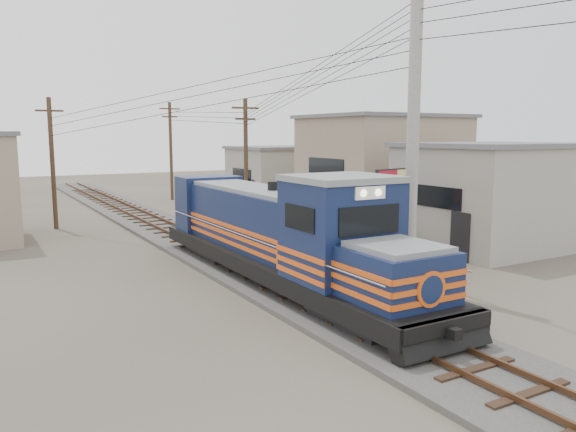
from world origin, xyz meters
TOP-DOWN VIEW (x-y plane):
  - ground at (0.00, 0.00)m, footprint 120.00×120.00m
  - ballast at (0.00, 10.00)m, footprint 3.60×70.00m
  - track at (0.00, 10.00)m, footprint 1.15×70.00m
  - locomotive at (0.00, 1.94)m, footprint 2.81×15.31m
  - utility_pole_main at (3.50, -0.50)m, footprint 0.40×0.40m
  - wooden_pole_mid at (4.50, 14.00)m, footprint 1.60×0.24m
  - wooden_pole_far at (4.80, 28.00)m, footprint 1.60×0.24m
  - wooden_pole_left at (-5.00, 18.00)m, footprint 1.60×0.24m
  - power_lines at (-0.14, 8.49)m, footprint 9.65×19.00m
  - shophouse_front at (11.50, 3.00)m, footprint 7.35×6.30m
  - shophouse_mid at (12.50, 12.00)m, footprint 8.40×7.35m
  - shophouse_back at (11.00, 22.00)m, footprint 6.30×6.30m
  - billboard at (5.65, 2.75)m, footprint 2.39×0.63m
  - market_umbrella at (5.32, 3.35)m, footprint 2.40×2.40m
  - vendor at (7.16, 5.42)m, footprint 0.71×0.66m
  - plant_nursery at (4.79, 5.33)m, footprint 3.46×2.98m

SIDE VIEW (x-z plane):
  - ground at x=0.00m, z-range 0.00..0.00m
  - ballast at x=0.00m, z-range 0.00..0.16m
  - track at x=0.00m, z-range 0.20..0.32m
  - plant_nursery at x=4.79m, z-range -0.08..1.04m
  - vendor at x=7.16m, z-range 0.00..1.62m
  - locomotive at x=0.00m, z-range -0.23..3.57m
  - market_umbrella at x=5.32m, z-range 0.82..3.00m
  - shophouse_back at x=11.00m, z-range 0.01..4.21m
  - shophouse_front at x=11.50m, z-range 0.01..4.71m
  - billboard at x=5.65m, z-range 0.90..4.64m
  - shophouse_mid at x=12.50m, z-range 0.01..6.21m
  - wooden_pole_mid at x=4.50m, z-range 0.18..7.18m
  - wooden_pole_left at x=-5.00m, z-range 0.18..7.18m
  - wooden_pole_far at x=4.80m, z-range 0.18..7.68m
  - utility_pole_main at x=3.50m, z-range 0.00..10.00m
  - power_lines at x=-0.14m, z-range 5.91..9.21m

